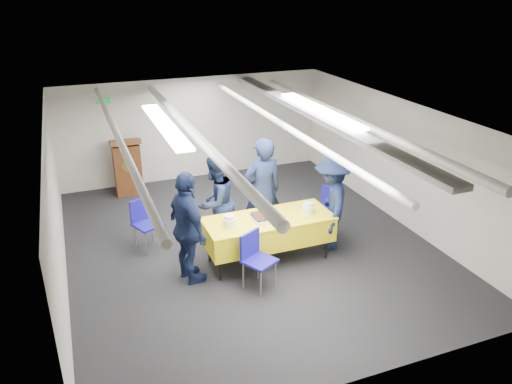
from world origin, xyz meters
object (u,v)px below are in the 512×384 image
chair_left (145,219)px  sailor_c (188,228)px  sailor_a (262,192)px  sailor_d (332,203)px  podium (127,166)px  sheet_cake (266,217)px  sailor_b (216,202)px  chair_near (255,254)px  chair_right (328,206)px  serving_table (268,230)px

chair_left → sailor_c: bearing=-70.8°
sailor_a → sailor_c: size_ratio=1.07×
sailor_d → podium: bearing=-115.7°
sheet_cake → sailor_b: sailor_b is taller
chair_left → sailor_d: (2.94, -1.14, 0.30)m
chair_near → sailor_c: bearing=150.2°
chair_left → sailor_c: size_ratio=0.49×
sailor_a → sailor_b: size_ratio=1.15×
sheet_cake → sailor_b: 0.99m
sheet_cake → chair_right: size_ratio=0.54×
chair_right → sailor_c: (-2.70, -0.61, 0.35)m
sheet_cake → sailor_b: (-0.60, 0.79, 0.01)m
chair_near → chair_right: 2.14m
chair_left → sailor_c: sailor_c is taller
serving_table → sailor_d: (1.16, 0.03, 0.27)m
sailor_a → sailor_b: 0.81m
sheet_cake → podium: (-1.68, 3.71, -0.20)m
sheet_cake → chair_right: chair_right is taller
sheet_cake → chair_near: bearing=-125.6°
sailor_a → sailor_d: size_ratio=1.15×
sheet_cake → sailor_a: size_ratio=0.25×
podium → sailor_a: sailor_a is taller
podium → sailor_b: size_ratio=0.76×
sailor_c → chair_left: bearing=7.3°
sheet_cake → chair_right: (1.41, 0.52, -0.28)m
sailor_c → sailor_d: (2.49, 0.15, -0.06)m
sailor_a → sailor_c: 1.66m
chair_left → sailor_b: bearing=-19.4°
serving_table → chair_right: chair_right is taller
chair_left → sailor_c: (0.45, -1.29, 0.35)m
podium → chair_near: (1.26, -4.30, -0.08)m
podium → sailor_b: (1.08, -2.91, 0.21)m
sheet_cake → chair_left: bearing=145.5°
sheet_cake → chair_near: (-0.42, -0.59, -0.28)m
chair_right → sailor_a: size_ratio=0.46×
sheet_cake → sailor_c: (-1.29, -0.09, 0.07)m
chair_right → chair_left: 3.22m
podium → sailor_d: 4.65m
serving_table → podium: bearing=115.1°
sailor_a → podium: bearing=-60.5°
chair_left → sailor_b: (1.14, -0.40, 0.29)m
serving_table → sailor_b: 1.04m
chair_near → sailor_b: size_ratio=0.53×
chair_near → chair_left: size_ratio=1.00×
sailor_c → chair_right: bearing=-89.1°
chair_right → chair_left: size_ratio=1.00×
serving_table → sailor_c: size_ratio=1.17×
chair_right → sailor_a: 1.29m
chair_right → serving_table: bearing=-159.9°
chair_right → chair_near: bearing=-148.7°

